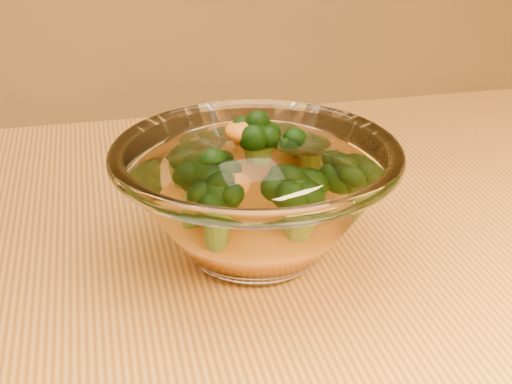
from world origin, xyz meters
TOP-DOWN VIEW (x-y plane):
  - glass_bowl at (-0.11, 0.10)m, footprint 0.19×0.19m
  - cheese_sauce at (-0.11, 0.10)m, footprint 0.10×0.10m
  - broccoli_heap at (-0.10, 0.11)m, footprint 0.13×0.12m

SIDE VIEW (x-z plane):
  - cheese_sauce at x=-0.11m, z-range 0.76..0.79m
  - glass_bowl at x=-0.11m, z-range 0.75..0.84m
  - broccoli_heap at x=-0.10m, z-range 0.77..0.84m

